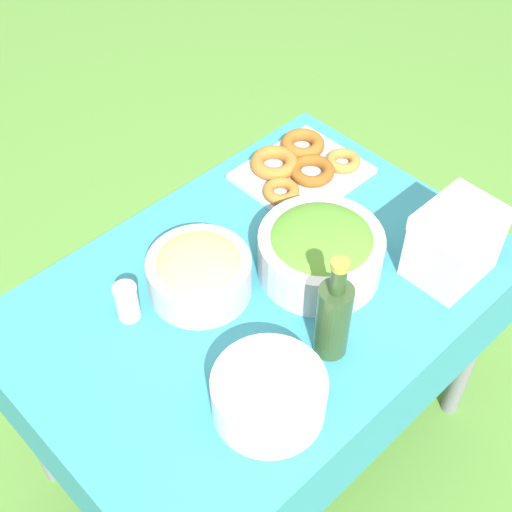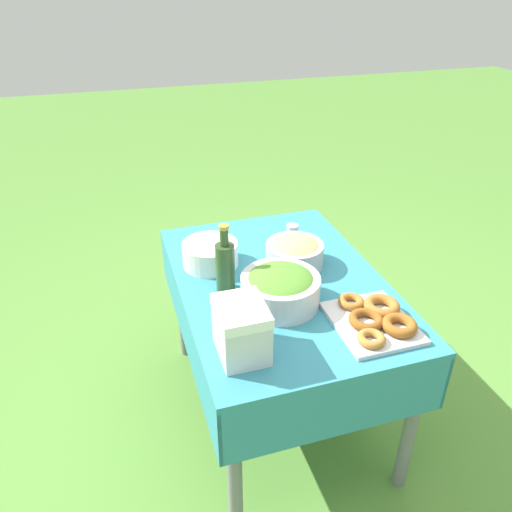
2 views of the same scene
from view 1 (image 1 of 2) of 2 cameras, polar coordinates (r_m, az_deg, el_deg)
The scene contains 9 objects.
ground_plane at distance 2.18m, azimuth 0.23°, elevation -14.42°, with size 14.00×14.00×0.00m, color #568C38.
picnic_table at distance 1.69m, azimuth 0.29°, elevation -5.00°, with size 1.11×0.77×0.69m.
salad_bowl at distance 1.60m, azimuth 5.19°, elevation 0.47°, with size 0.28×0.28×0.13m.
pasta_bowl at distance 1.56m, azimuth -4.56°, elevation -1.29°, with size 0.23×0.23×0.11m.
donut_platter at distance 1.87m, azimuth 3.54°, elevation 7.10°, with size 0.31×0.27×0.05m.
plate_stack at distance 1.39m, azimuth 1.04°, elevation -11.07°, with size 0.22×0.22×0.10m.
olive_oil_bottle at distance 1.43m, azimuth 6.21°, elevation -4.87°, with size 0.07×0.07×0.27m.
cooler_box at distance 1.63m, azimuth 15.59°, elevation 1.03°, with size 0.18×0.15×0.18m.
salt_shaker at distance 1.54m, azimuth -10.28°, elevation -3.64°, with size 0.05×0.05×0.09m.
Camera 1 is at (-0.72, -0.73, 1.92)m, focal length 50.00 mm.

